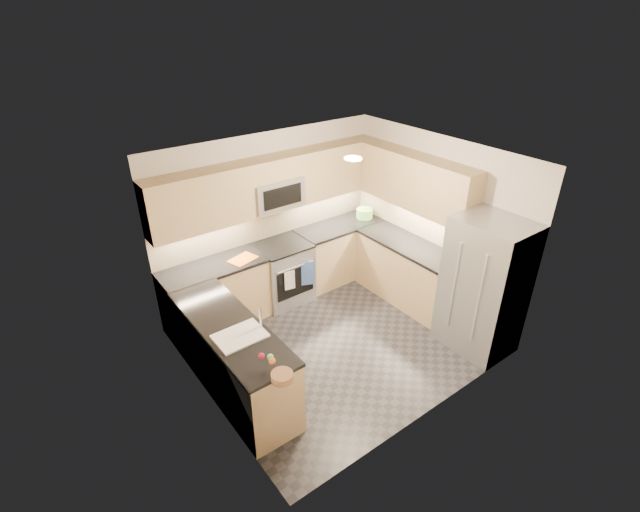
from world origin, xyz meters
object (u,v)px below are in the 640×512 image
(microwave, at_px, (275,192))
(utensil_bowl, at_px, (364,213))
(refrigerator, at_px, (484,286))
(gas_range, at_px, (283,273))
(fruit_basket, at_px, (282,377))
(cutting_board, at_px, (243,259))

(microwave, xyz_separation_m, utensil_bowl, (1.58, -0.14, -0.68))
(refrigerator, bearing_deg, gas_range, 120.88)
(fruit_basket, bearing_deg, utensil_bowl, 36.95)
(cutting_board, distance_m, fruit_basket, 2.40)
(refrigerator, bearing_deg, utensil_bowl, 86.80)
(microwave, height_order, utensil_bowl, microwave)
(gas_range, relative_size, refrigerator, 0.51)
(utensil_bowl, distance_m, fruit_basket, 3.84)
(microwave, xyz_separation_m, fruit_basket, (-1.49, -2.45, -0.72))
(microwave, xyz_separation_m, cutting_board, (-0.68, -0.20, -0.75))
(gas_range, xyz_separation_m, cutting_board, (-0.68, -0.07, 0.49))
(utensil_bowl, relative_size, fruit_basket, 1.27)
(utensil_bowl, bearing_deg, cutting_board, -178.56)
(refrigerator, xyz_separation_m, fruit_basket, (-2.94, 0.10, 0.08))
(microwave, height_order, fruit_basket, microwave)
(gas_range, distance_m, utensil_bowl, 1.68)
(gas_range, height_order, fruit_basket, fruit_basket)
(utensil_bowl, xyz_separation_m, cutting_board, (-2.26, -0.06, -0.07))
(utensil_bowl, bearing_deg, gas_range, 179.52)
(gas_range, height_order, microwave, microwave)
(refrigerator, height_order, utensil_bowl, refrigerator)
(gas_range, height_order, cutting_board, cutting_board)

